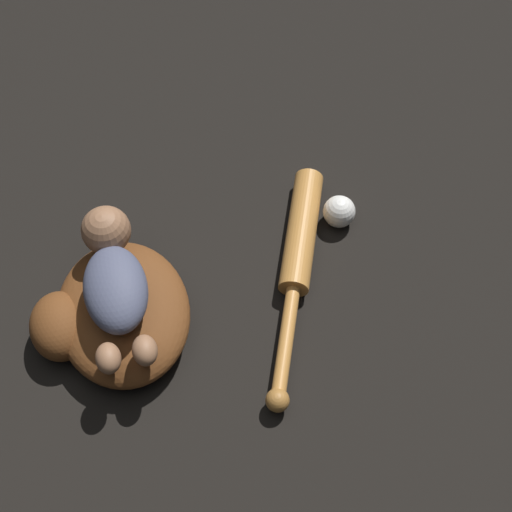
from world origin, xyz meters
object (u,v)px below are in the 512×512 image
Objects in this scene: baby_figure at (113,276)px; baseball at (339,212)px; baseball_bat at (298,254)px; baseball_glove at (113,314)px.

baby_figure is 0.51m from baseball.
baby_figure is 0.61× the size of baseball_bat.
baseball_glove is at bearing 127.14° from baseball.
baby_figure is at bearing -14.12° from baseball_glove.
baseball is (0.28, -0.41, -0.11)m from baby_figure.
baseball_glove is 0.39m from baseball_bat.
baseball_glove is 0.52m from baseball.
baseball is at bearing -55.42° from baby_figure.
baby_figure is at bearing 124.58° from baseball.
baseball_glove is 1.19× the size of baby_figure.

